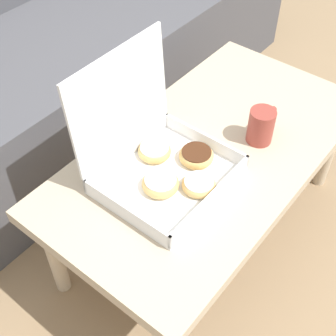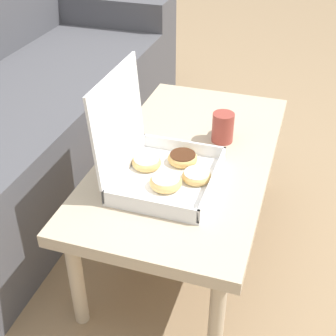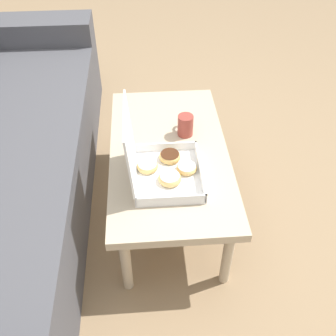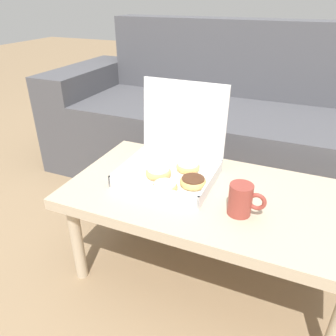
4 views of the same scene
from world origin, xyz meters
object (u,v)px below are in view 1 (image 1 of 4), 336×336
Objects in this scene: coffee_table at (209,159)px; coffee_mug at (262,125)px; couch at (25,66)px; pastry_box at (161,157)px.

coffee_table is 8.69× the size of coffee_mug.
pastry_box is at bearing -101.33° from couch.
coffee_table is (0.00, -0.84, 0.04)m from couch.
coffee_mug is at bearing -26.31° from pastry_box.
couch reaches higher than pastry_box.
coffee_mug is at bearing -35.90° from coffee_table.
pastry_box is at bearing 153.69° from coffee_mug.
couch is at bearing 78.67° from pastry_box.
coffee_table is 3.01× the size of pastry_box.
couch is 0.82m from pastry_box.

